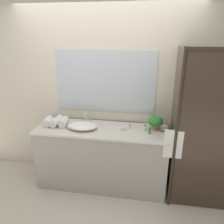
% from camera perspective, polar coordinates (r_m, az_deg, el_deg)
% --- Properties ---
extents(ground_plane, '(8.00, 8.00, 0.00)m').
position_cam_1_polar(ground_plane, '(3.42, -2.61, -18.27)').
color(ground_plane, beige).
extents(wall_back_with_mirror, '(4.40, 0.06, 2.60)m').
position_cam_1_polar(wall_back_with_mirror, '(3.13, -1.68, 4.94)').
color(wall_back_with_mirror, beige).
rests_on(wall_back_with_mirror, ground_plane).
extents(vanity_cabinet, '(1.80, 0.58, 0.90)m').
position_cam_1_polar(vanity_cabinet, '(3.17, -2.70, -11.75)').
color(vanity_cabinet, '#9E9993').
rests_on(vanity_cabinet, ground_plane).
extents(shower_enclosure, '(1.20, 0.59, 2.00)m').
position_cam_1_polar(shower_enclosure, '(2.75, 23.12, -5.19)').
color(shower_enclosure, '#2D2319').
rests_on(shower_enclosure, ground_plane).
extents(sink_basin, '(0.41, 0.28, 0.09)m').
position_cam_1_polar(sink_basin, '(2.95, -7.87, -3.63)').
color(sink_basin, white).
rests_on(sink_basin, vanity_cabinet).
extents(faucet, '(0.17, 0.15, 0.16)m').
position_cam_1_polar(faucet, '(3.11, -6.89, -2.09)').
color(faucet, silver).
rests_on(faucet, vanity_cabinet).
extents(potted_plant, '(0.20, 0.20, 0.19)m').
position_cam_1_polar(potted_plant, '(2.94, 11.46, -2.59)').
color(potted_plant, '#B77A51').
rests_on(potted_plant, vanity_cabinet).
extents(soap_dish, '(0.10, 0.07, 0.04)m').
position_cam_1_polar(soap_dish, '(2.90, 2.91, -4.55)').
color(soap_dish, silver).
rests_on(soap_dish, vanity_cabinet).
extents(amenity_bottle_shampoo, '(0.03, 0.03, 0.08)m').
position_cam_1_polar(amenity_bottle_shampoo, '(2.83, 9.92, -4.91)').
color(amenity_bottle_shampoo, '#4C7056').
rests_on(amenity_bottle_shampoo, vanity_cabinet).
extents(amenity_bottle_lotion, '(0.03, 0.03, 0.07)m').
position_cam_1_polar(amenity_bottle_lotion, '(2.94, 4.69, -3.81)').
color(amenity_bottle_lotion, silver).
rests_on(amenity_bottle_lotion, vanity_cabinet).
extents(amenity_bottle_conditioner, '(0.03, 0.03, 0.08)m').
position_cam_1_polar(amenity_bottle_conditioner, '(2.90, 8.77, -4.21)').
color(amenity_bottle_conditioner, white).
rests_on(amenity_bottle_conditioner, vanity_cabinet).
extents(rolled_towel_near_edge, '(0.13, 0.19, 0.11)m').
position_cam_1_polar(rolled_towel_near_edge, '(3.15, -16.59, -2.45)').
color(rolled_towel_near_edge, white).
rests_on(rolled_towel_near_edge, vanity_cabinet).
extents(rolled_towel_middle, '(0.13, 0.25, 0.11)m').
position_cam_1_polar(rolled_towel_middle, '(3.14, -14.52, -2.39)').
color(rolled_towel_middle, white).
rests_on(rolled_towel_middle, vanity_cabinet).
extents(rolled_towel_far_edge, '(0.13, 0.22, 0.11)m').
position_cam_1_polar(rolled_towel_far_edge, '(3.09, -12.66, -2.59)').
color(rolled_towel_far_edge, white).
rests_on(rolled_towel_far_edge, vanity_cabinet).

